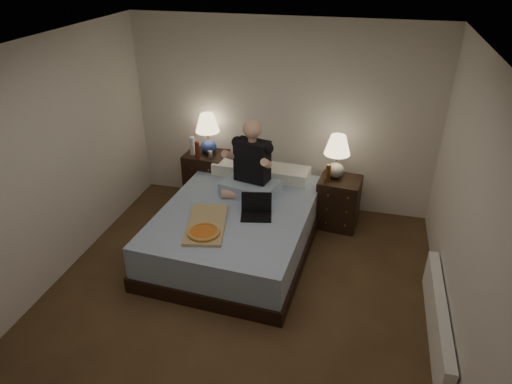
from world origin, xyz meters
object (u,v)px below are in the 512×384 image
(lamp_right, at_px, (337,157))
(laptop, at_px, (256,208))
(bed, at_px, (237,228))
(pizza_box, at_px, (204,233))
(beer_bottle_left, at_px, (197,150))
(water_bottle, at_px, (192,146))
(nightstand_right, at_px, (338,202))
(soda_can, at_px, (210,154))
(nightstand_left, at_px, (208,176))
(beer_bottle_right, at_px, (328,173))
(lamp_left, at_px, (208,134))
(radiator, at_px, (437,320))
(person, at_px, (250,159))

(lamp_right, xyz_separation_m, laptop, (-0.77, -1.00, -0.27))
(bed, height_order, pizza_box, pizza_box)
(bed, relative_size, beer_bottle_left, 9.56)
(bed, relative_size, water_bottle, 8.80)
(beer_bottle_left, distance_m, pizza_box, 1.65)
(nightstand_right, xyz_separation_m, lamp_right, (-0.08, 0.05, 0.61))
(lamp_right, distance_m, soda_can, 1.68)
(nightstand_left, distance_m, beer_bottle_right, 1.78)
(beer_bottle_right, bearing_deg, beer_bottle_left, 174.90)
(beer_bottle_right, distance_m, laptop, 1.10)
(lamp_left, distance_m, beer_bottle_left, 0.26)
(nightstand_left, xyz_separation_m, beer_bottle_left, (-0.06, -0.17, 0.47))
(lamp_left, xyz_separation_m, radiator, (2.89, -1.96, -0.79))
(beer_bottle_right, distance_m, pizza_box, 1.77)
(person, bearing_deg, nightstand_right, 35.22)
(nightstand_left, relative_size, water_bottle, 2.86)
(nightstand_right, bearing_deg, bed, -137.70)
(radiator, bearing_deg, lamp_right, 123.01)
(nightstand_right, height_order, water_bottle, water_bottle)
(nightstand_left, height_order, laptop, laptop)
(person, bearing_deg, soda_can, 155.22)
(radiator, bearing_deg, pizza_box, 173.37)
(water_bottle, distance_m, pizza_box, 1.77)
(beer_bottle_left, bearing_deg, soda_can, 12.87)
(beer_bottle_left, xyz_separation_m, person, (0.86, -0.50, 0.19))
(bed, height_order, water_bottle, water_bottle)
(lamp_right, distance_m, radiator, 2.24)
(nightstand_right, bearing_deg, person, -151.29)
(nightstand_left, bearing_deg, nightstand_right, -4.49)
(water_bottle, distance_m, soda_can, 0.28)
(soda_can, bearing_deg, pizza_box, -73.38)
(bed, xyz_separation_m, lamp_left, (-0.70, 1.05, 0.72))
(lamp_right, height_order, pizza_box, lamp_right)
(nightstand_right, height_order, soda_can, soda_can)
(water_bottle, bearing_deg, beer_bottle_right, -7.45)
(beer_bottle_left, xyz_separation_m, radiator, (2.98, -1.79, -0.63))
(soda_can, bearing_deg, water_bottle, 169.64)
(lamp_right, height_order, beer_bottle_right, lamp_right)
(water_bottle, relative_size, beer_bottle_left, 1.09)
(water_bottle, distance_m, beer_bottle_left, 0.13)
(lamp_left, xyz_separation_m, soda_can, (0.07, -0.14, -0.23))
(person, bearing_deg, beer_bottle_right, 33.43)
(beer_bottle_left, distance_m, laptop, 1.48)
(lamp_left, bearing_deg, person, -41.13)
(beer_bottle_right, bearing_deg, radiator, -53.00)
(lamp_right, relative_size, soda_can, 5.60)
(laptop, bearing_deg, nightstand_right, 36.06)
(nightstand_right, relative_size, beer_bottle_right, 2.86)
(water_bottle, xyz_separation_m, beer_bottle_left, (0.10, -0.09, -0.01))
(nightstand_right, height_order, lamp_right, lamp_right)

